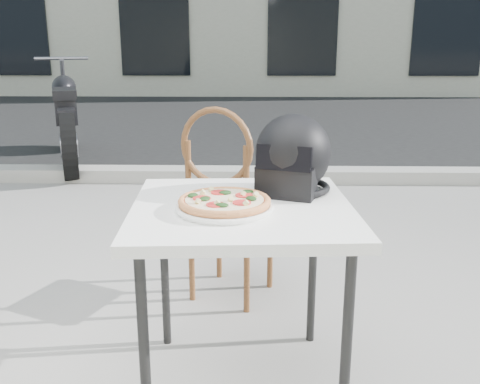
{
  "coord_description": "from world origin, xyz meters",
  "views": [
    {
      "loc": [
        0.57,
        -1.82,
        1.25
      ],
      "look_at": [
        0.52,
        -0.09,
        0.76
      ],
      "focal_mm": 40.0,
      "sensor_mm": 36.0,
      "label": 1
    }
  ],
  "objects_px": {
    "plate": "(225,208)",
    "pizza": "(224,201)",
    "helmet": "(292,158)",
    "cafe_chair_main": "(225,195)",
    "motorcycle": "(67,118)",
    "cafe_table_main": "(242,223)"
  },
  "relations": [
    {
      "from": "plate",
      "to": "pizza",
      "type": "relative_size",
      "value": 1.04
    },
    {
      "from": "helmet",
      "to": "cafe_chair_main",
      "type": "xyz_separation_m",
      "value": [
        -0.27,
        0.53,
        -0.3
      ]
    },
    {
      "from": "plate",
      "to": "cafe_chair_main",
      "type": "relative_size",
      "value": 0.42
    },
    {
      "from": "cafe_chair_main",
      "to": "motorcycle",
      "type": "bearing_deg",
      "value": -36.16
    },
    {
      "from": "helmet",
      "to": "cafe_chair_main",
      "type": "distance_m",
      "value": 0.66
    },
    {
      "from": "cafe_table_main",
      "to": "cafe_chair_main",
      "type": "height_order",
      "value": "cafe_chair_main"
    },
    {
      "from": "cafe_table_main",
      "to": "motorcycle",
      "type": "height_order",
      "value": "motorcycle"
    },
    {
      "from": "plate",
      "to": "helmet",
      "type": "relative_size",
      "value": 1.12
    },
    {
      "from": "pizza",
      "to": "cafe_chair_main",
      "type": "relative_size",
      "value": 0.41
    },
    {
      "from": "cafe_table_main",
      "to": "cafe_chair_main",
      "type": "distance_m",
      "value": 0.72
    },
    {
      "from": "helmet",
      "to": "motorcycle",
      "type": "relative_size",
      "value": 0.17
    },
    {
      "from": "plate",
      "to": "cafe_chair_main",
      "type": "distance_m",
      "value": 0.79
    },
    {
      "from": "cafe_table_main",
      "to": "helmet",
      "type": "bearing_deg",
      "value": 44.56
    },
    {
      "from": "cafe_table_main",
      "to": "motorcycle",
      "type": "relative_size",
      "value": 0.37
    },
    {
      "from": "cafe_table_main",
      "to": "motorcycle",
      "type": "xyz_separation_m",
      "value": [
        -1.91,
        3.81,
        -0.17
      ]
    },
    {
      "from": "pizza",
      "to": "motorcycle",
      "type": "height_order",
      "value": "motorcycle"
    },
    {
      "from": "helmet",
      "to": "cafe_chair_main",
      "type": "relative_size",
      "value": 0.38
    },
    {
      "from": "plate",
      "to": "pizza",
      "type": "distance_m",
      "value": 0.02
    },
    {
      "from": "pizza",
      "to": "helmet",
      "type": "height_order",
      "value": "helmet"
    },
    {
      "from": "plate",
      "to": "motorcycle",
      "type": "distance_m",
      "value": 4.3
    },
    {
      "from": "cafe_table_main",
      "to": "motorcycle",
      "type": "bearing_deg",
      "value": 116.69
    },
    {
      "from": "pizza",
      "to": "helmet",
      "type": "distance_m",
      "value": 0.35
    }
  ]
}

